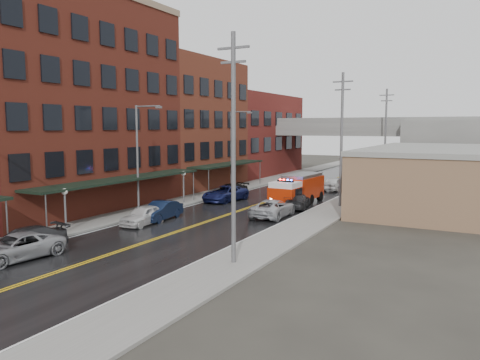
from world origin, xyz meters
The scene contains 30 objects.
road centered at (0.00, 30.00, 0.01)m, with size 11.00×160.00×0.02m, color black.
sidewalk_left centered at (-7.30, 30.00, 0.07)m, with size 3.00×160.00×0.15m, color slate.
sidewalk_right centered at (7.30, 30.00, 0.07)m, with size 3.00×160.00×0.15m, color slate.
curb_left centered at (-5.65, 30.00, 0.07)m, with size 0.30×160.00×0.15m, color gray.
curb_right centered at (5.65, 30.00, 0.07)m, with size 0.30×160.00×0.15m, color gray.
brick_building_b centered at (-13.30, 23.00, 9.00)m, with size 9.00×20.00×18.00m, color #4E1914.
brick_building_c centered at (-13.30, 40.50, 7.50)m, with size 9.00×15.00×15.00m, color #5B2C1B.
brick_building_far centered at (-13.30, 58.00, 6.00)m, with size 9.00×20.00×12.00m, color maroon.
tan_building centered at (16.00, 40.00, 2.50)m, with size 14.00×22.00×5.00m, color #89654A.
awning_1 centered at (-7.49, 23.00, 2.99)m, with size 2.60×18.00×3.09m.
awning_2 centered at (-7.49, 40.50, 2.99)m, with size 2.60×13.00×3.09m.
globe_lamp_1 centered at (-6.40, 16.00, 2.31)m, with size 0.44×0.44×3.12m.
globe_lamp_2 centered at (-6.40, 30.00, 2.31)m, with size 0.44×0.44×3.12m.
street_lamp_1 centered at (-6.55, 24.00, 5.19)m, with size 2.64×0.22×9.00m.
street_lamp_2 centered at (-6.55, 40.00, 5.19)m, with size 2.64×0.22×9.00m.
utility_pole_0 centered at (7.20, 15.00, 6.31)m, with size 1.80×0.24×12.00m.
utility_pole_1 centered at (7.20, 35.00, 6.31)m, with size 1.80×0.24×12.00m.
utility_pole_2 centered at (7.20, 55.00, 6.31)m, with size 1.80×0.24×12.00m.
overpass centered at (0.00, 62.00, 5.99)m, with size 40.00×10.00×7.50m.
fire_truck centered at (3.17, 34.75, 1.50)m, with size 3.38×7.72×2.77m.
parked_car_left_2 centered at (-3.74, 10.20, 0.71)m, with size 2.36×5.12×1.42m, color #93959A.
parked_car_left_3 centered at (-4.55, 11.30, 0.73)m, with size 2.04×5.02×1.46m, color #2B2B2D.
parked_car_left_4 centered at (-3.60, 20.76, 0.71)m, with size 1.69×4.20×1.43m, color silver.
parked_car_left_5 centered at (-3.60, 22.80, 0.73)m, with size 1.55×4.45×1.47m, color black.
parked_car_left_6 centered at (-3.73, 33.20, 0.75)m, with size 2.49×5.40×1.50m, color #13194A.
parked_car_left_7 centered at (-4.72, 35.92, 0.67)m, with size 1.87×4.60×1.34m, color black.
parked_car_right_0 centered at (3.69, 28.00, 0.73)m, with size 2.41×5.23×1.45m, color #A2A5AA.
parked_car_right_1 centered at (3.97, 32.76, 0.67)m, with size 1.89×4.65×1.35m, color black.
parked_car_right_2 centered at (3.60, 45.90, 0.79)m, with size 1.87×4.66×1.59m, color silver.
parked_car_right_3 centered at (4.34, 52.20, 0.74)m, with size 1.57×4.50×1.48m, color black.
Camera 1 is at (18.77, -6.08, 7.26)m, focal length 35.00 mm.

